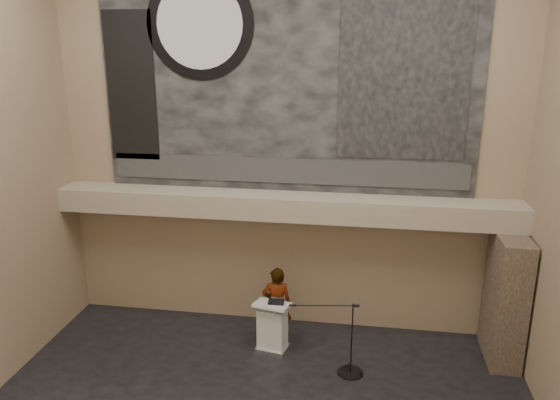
# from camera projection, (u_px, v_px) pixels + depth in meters

# --- Properties ---
(wall_back) EXTENTS (10.00, 0.02, 8.50)m
(wall_back) POSITION_uv_depth(u_px,v_px,m) (286.00, 143.00, 11.75)
(wall_back) COLOR #90765B
(wall_back) RESTS_ON floor
(wall_front) EXTENTS (10.00, 0.02, 8.50)m
(wall_front) POSITION_uv_depth(u_px,v_px,m) (133.00, 333.00, 4.18)
(wall_front) COLOR #90765B
(wall_front) RESTS_ON floor
(soffit) EXTENTS (10.00, 0.80, 0.50)m
(soffit) POSITION_uv_depth(u_px,v_px,m) (283.00, 206.00, 11.74)
(soffit) COLOR gray
(soffit) RESTS_ON wall_back
(sprinkler_left) EXTENTS (0.04, 0.04, 0.06)m
(sprinkler_left) POSITION_uv_depth(u_px,v_px,m) (211.00, 215.00, 12.02)
(sprinkler_left) COLOR #B2893D
(sprinkler_left) RESTS_ON soffit
(sprinkler_right) EXTENTS (0.04, 0.04, 0.06)m
(sprinkler_right) POSITION_uv_depth(u_px,v_px,m) (372.00, 223.00, 11.49)
(sprinkler_right) COLOR #B2893D
(sprinkler_right) RESTS_ON soffit
(banner) EXTENTS (8.00, 0.05, 5.00)m
(banner) POSITION_uv_depth(u_px,v_px,m) (286.00, 74.00, 11.31)
(banner) COLOR black
(banner) RESTS_ON wall_back
(banner_text_strip) EXTENTS (7.76, 0.02, 0.55)m
(banner_text_strip) POSITION_uv_depth(u_px,v_px,m) (285.00, 171.00, 11.86)
(banner_text_strip) COLOR #2C2C2C
(banner_text_strip) RESTS_ON banner
(banner_clock_rim) EXTENTS (2.30, 0.02, 2.30)m
(banner_clock_rim) POSITION_uv_depth(u_px,v_px,m) (200.00, 24.00, 11.26)
(banner_clock_rim) COLOR black
(banner_clock_rim) RESTS_ON banner
(banner_clock_face) EXTENTS (1.84, 0.02, 1.84)m
(banner_clock_face) POSITION_uv_depth(u_px,v_px,m) (199.00, 24.00, 11.24)
(banner_clock_face) COLOR silver
(banner_clock_face) RESTS_ON banner
(banner_building_print) EXTENTS (2.60, 0.02, 3.60)m
(banner_building_print) POSITION_uv_depth(u_px,v_px,m) (404.00, 70.00, 10.88)
(banner_building_print) COLOR black
(banner_building_print) RESTS_ON banner
(banner_brick_print) EXTENTS (1.10, 0.02, 3.20)m
(banner_brick_print) POSITION_uv_depth(u_px,v_px,m) (131.00, 87.00, 11.87)
(banner_brick_print) COLOR black
(banner_brick_print) RESTS_ON banner
(stone_pier) EXTENTS (0.60, 1.40, 2.70)m
(stone_pier) POSITION_uv_depth(u_px,v_px,m) (505.00, 298.00, 11.07)
(stone_pier) COLOR #423528
(stone_pier) RESTS_ON floor
(lectern) EXTENTS (0.81, 0.65, 1.14)m
(lectern) POSITION_uv_depth(u_px,v_px,m) (272.00, 326.00, 11.56)
(lectern) COLOR silver
(lectern) RESTS_ON floor
(binder) EXTENTS (0.35, 0.29, 0.04)m
(binder) POSITION_uv_depth(u_px,v_px,m) (276.00, 302.00, 11.41)
(binder) COLOR black
(binder) RESTS_ON lectern
(papers) EXTENTS (0.23, 0.30, 0.00)m
(papers) POSITION_uv_depth(u_px,v_px,m) (268.00, 303.00, 11.40)
(papers) COLOR silver
(papers) RESTS_ON lectern
(speaker_person) EXTENTS (0.67, 0.46, 1.76)m
(speaker_person) POSITION_uv_depth(u_px,v_px,m) (277.00, 305.00, 11.78)
(speaker_person) COLOR white
(speaker_person) RESTS_ON floor
(mic_stand) EXTENTS (1.48, 0.52, 1.53)m
(mic_stand) POSITION_uv_depth(u_px,v_px,m) (348.00, 363.00, 10.82)
(mic_stand) COLOR black
(mic_stand) RESTS_ON floor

